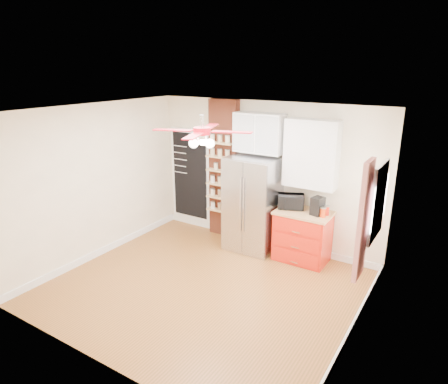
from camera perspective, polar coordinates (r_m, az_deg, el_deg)
The scene contains 21 objects.
floor at distance 6.38m, azimuth -2.80°, elevation -13.40°, with size 4.50×4.50×0.00m, color #975526.
ceiling at distance 5.50m, azimuth -3.22°, elevation 11.48°, with size 4.50×4.50×0.00m, color white.
wall_back at distance 7.45m, azimuth 5.87°, elevation 2.46°, with size 4.50×0.02×2.70m, color beige.
wall_front at distance 4.45m, azimuth -18.11°, elevation -9.10°, with size 4.50×0.02×2.70m, color beige.
wall_left at distance 7.28m, azimuth -17.67°, elevation 1.34°, with size 0.02×4.00×2.70m, color beige.
wall_right at distance 4.95m, azimuth 19.01°, elevation -6.42°, with size 0.02×4.00×2.70m, color beige.
chalkboard at distance 8.35m, azimuth -4.80°, elevation 2.37°, with size 0.95×0.05×1.95m.
brick_pillar at distance 7.78m, azimuth -0.01°, elevation 3.21°, with size 0.60×0.16×2.70m, color brown.
fridge at distance 7.30m, azimuth 4.10°, elevation -1.72°, with size 0.90×0.70×1.75m, color silver.
upper_glass_cabinet at distance 7.15m, azimuth 5.07°, elevation 8.41°, with size 0.90×0.35×0.70m, color white.
red_cabinet at distance 7.13m, azimuth 11.14°, elevation -6.17°, with size 0.94×0.64×0.90m.
upper_shelf_unit at distance 6.85m, azimuth 12.37°, elevation 5.31°, with size 0.90×0.30×1.15m, color white.
window at distance 5.71m, azimuth 21.18°, elevation -1.30°, with size 0.04×0.75×1.05m, color white.
curtain at distance 5.25m, azimuth 19.30°, elevation -3.91°, with size 0.06×0.40×1.55m, color red.
ceiling_fan at distance 5.54m, azimuth -3.17°, elevation 8.64°, with size 1.40×1.40×0.44m.
toaster_oven at distance 7.05m, azimuth 9.53°, elevation -1.35°, with size 0.44×0.30×0.25m, color black.
coffee_maker at distance 6.82m, azimuth 13.22°, elevation -1.97°, with size 0.17×0.21×0.31m, color black.
canister_left at distance 6.77m, azimuth 13.95°, elevation -2.87°, with size 0.09×0.09×0.15m, color #C1330A.
canister_right at distance 6.87m, azimuth 14.43°, elevation -2.60°, with size 0.09×0.09×0.15m, color #BB180A.
pantry_jar_oats at distance 7.72m, azimuth -1.15°, elevation 3.70°, with size 0.09×0.09×0.11m, color #C1B794.
pantry_jar_beans at distance 7.55m, azimuth 0.44°, elevation 3.40°, with size 0.09×0.09×0.12m, color #94794B.
Camera 1 is at (3.16, -4.46, 3.28)m, focal length 32.00 mm.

